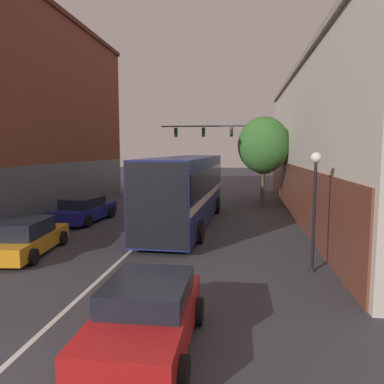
{
  "coord_description": "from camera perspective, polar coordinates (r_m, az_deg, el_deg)",
  "views": [
    {
      "loc": [
        4.31,
        -4.94,
        4.01
      ],
      "look_at": [
        1.87,
        13.82,
        1.87
      ],
      "focal_mm": 35.0,
      "sensor_mm": 36.0,
      "label": 1
    }
  ],
  "objects": [
    {
      "name": "parked_car_left_near",
      "position": [
        15.8,
        -24.06,
        -6.41
      ],
      "size": [
        2.34,
        4.69,
        1.38
      ],
      "rotation": [
        0.0,
        0.0,
        1.67
      ],
      "color": "orange",
      "rests_on": "ground_plane"
    },
    {
      "name": "street_tree_near",
      "position": [
        26.61,
        10.84,
        7.04
      ],
      "size": [
        3.56,
        3.21,
        6.31
      ],
      "color": "brown",
      "rests_on": "ground_plane"
    },
    {
      "name": "building_right_storefront",
      "position": [
        24.27,
        26.08,
        7.06
      ],
      "size": [
        9.42,
        28.2,
        8.85
      ],
      "color": "beige",
      "rests_on": "ground_plane"
    },
    {
      "name": "hatchback_foreground",
      "position": [
        7.98,
        -6.99,
        -18.38
      ],
      "size": [
        2.07,
        3.97,
        1.38
      ],
      "rotation": [
        0.0,
        0.0,
        1.57
      ],
      "color": "red",
      "rests_on": "ground_plane"
    },
    {
      "name": "building_left_brick",
      "position": [
        25.78,
        -27.24,
        10.92
      ],
      "size": [
        7.63,
        23.19,
        12.45
      ],
      "color": "brown",
      "rests_on": "ground_plane"
    },
    {
      "name": "parked_car_left_mid",
      "position": [
        21.78,
        -16.06,
        -2.63
      ],
      "size": [
        2.36,
        4.74,
        1.39
      ],
      "rotation": [
        0.0,
        0.0,
        1.49
      ],
      "color": "navy",
      "rests_on": "ground_plane"
    },
    {
      "name": "traffic_signal_gantry",
      "position": [
        33.16,
        5.39,
        7.77
      ],
      "size": [
        9.04,
        0.36,
        6.38
      ],
      "color": "#333338",
      "rests_on": "ground_plane"
    },
    {
      "name": "street_tree_far",
      "position": [
        29.1,
        10.89,
        5.37
      ],
      "size": [
        2.51,
        2.26,
        4.92
      ],
      "color": "#4C3823",
      "rests_on": "ground_plane"
    },
    {
      "name": "lane_center_line",
      "position": [
        21.85,
        -4.09,
        -4.13
      ],
      "size": [
        0.14,
        44.21,
        0.01
      ],
      "color": "silver",
      "rests_on": "ground_plane"
    },
    {
      "name": "street_lamp",
      "position": [
        12.77,
        18.18,
        -0.89
      ],
      "size": [
        0.35,
        0.35,
        3.94
      ],
      "color": "black",
      "rests_on": "ground_plane"
    },
    {
      "name": "bus",
      "position": [
        19.97,
        -0.85,
        0.77
      ],
      "size": [
        3.17,
        12.63,
        3.63
      ],
      "rotation": [
        0.0,
        0.0,
        1.54
      ],
      "color": "navy",
      "rests_on": "ground_plane"
    },
    {
      "name": "parked_car_left_far",
      "position": [
        34.3,
        -6.36,
        0.7
      ],
      "size": [
        2.35,
        4.37,
        1.22
      ],
      "rotation": [
        0.0,
        0.0,
        1.5
      ],
      "color": "slate",
      "rests_on": "ground_plane"
    }
  ]
}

